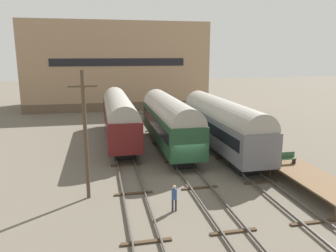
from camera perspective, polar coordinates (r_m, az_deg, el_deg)
name	(u,v)px	position (r m, az deg, el deg)	size (l,w,h in m)	color
ground_plane	(188,174)	(26.34, 3.56, -8.27)	(200.00, 200.00, 0.00)	#60594C
track_left	(129,176)	(25.50, -6.73, -8.70)	(2.60, 60.00, 0.26)	#4C4742
track_middle	(188,172)	(26.29, 3.57, -7.98)	(2.60, 60.00, 0.26)	#4C4742
track_right	(243,168)	(27.85, 12.95, -7.10)	(2.60, 60.00, 0.26)	#4C4742
train_car_grey	(222,123)	(31.56, 9.39, 0.55)	(3.08, 16.21, 5.13)	black
train_car_green	(169,120)	(32.29, 0.21, 1.08)	(3.12, 15.22, 5.23)	black
train_car_maroon	(119,115)	(35.51, -8.54, 1.91)	(3.00, 17.13, 5.11)	black
station_platform	(286,163)	(27.51, 19.91, -6.04)	(3.03, 15.07, 1.01)	brown
bench	(287,158)	(26.90, 19.97, -5.20)	(1.40, 0.40, 0.91)	#2D4C33
person_worker	(174,196)	(20.03, 1.10, -12.05)	(0.32, 0.32, 1.67)	#282833
utility_pole	(85,134)	(21.40, -14.20, -1.34)	(1.80, 0.24, 8.37)	#473828
warehouse_building	(117,65)	(61.06, -8.95, 10.39)	(30.75, 13.45, 14.58)	brown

